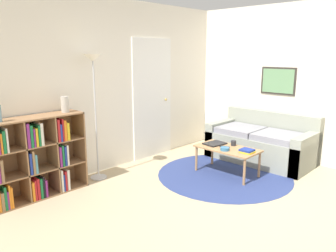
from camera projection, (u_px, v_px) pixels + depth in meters
The scene contains 14 objects.
ground_plane at pixel (263, 221), 3.59m from camera, with size 14.00×14.00×0.00m, color tan.
wall_back at pixel (116, 86), 5.09m from camera, with size 7.60×0.11×2.60m.
wall_right at pixel (265, 81), 5.81m from camera, with size 0.08×5.59×2.60m.
rug at pixel (224, 175), 4.94m from camera, with size 1.99×1.99×0.01m.
bookshelf at pixel (34, 158), 4.09m from camera, with size 1.19×0.34×1.04m.
floor_lamp at pixel (94, 78), 4.50m from camera, with size 0.26×0.26×1.78m.
couch at pixel (262, 143), 5.57m from camera, with size 0.87×1.69×0.81m.
coffee_table at pixel (227, 151), 4.90m from camera, with size 0.50×0.93×0.41m.
laptop at pixel (215, 144), 5.08m from camera, with size 0.35×0.28×0.02m.
bowl at pixel (225, 149), 4.75m from camera, with size 0.13×0.13×0.05m.
book_stack_on_table at pixel (247, 151), 4.65m from camera, with size 0.17×0.19×0.05m.
cup at pixel (233, 143), 4.99m from camera, with size 0.08×0.08×0.08m.
remote at pixel (225, 147), 4.90m from camera, with size 0.07×0.16×0.02m.
vase_on_shelf at pixel (65, 104), 4.28m from camera, with size 0.10×0.10×0.21m.
Camera 1 is at (-3.09, -1.50, 1.80)m, focal length 35.00 mm.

